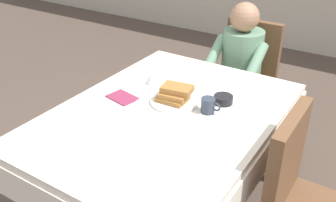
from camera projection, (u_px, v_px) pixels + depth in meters
dining_table_main at (166, 126)px, 2.12m from camera, size 1.12×1.52×0.74m
chair_diner at (246, 73)px, 3.04m from camera, size 0.44×0.45×0.93m
diner_person at (240, 63)px, 2.86m from camera, size 0.40×0.43×1.12m
chair_right_side at (302, 195)px, 1.81m from camera, size 0.45×0.44×0.93m
plate_breakfast at (175, 101)px, 2.17m from camera, size 0.28×0.28×0.02m
breakfast_stack at (175, 94)px, 2.14m from camera, size 0.19×0.16×0.09m
cup_coffee at (208, 105)px, 2.06m from camera, size 0.11×0.08×0.08m
bowl_butter at (223, 99)px, 2.16m from camera, size 0.11×0.11×0.04m
syrup_pitcher at (152, 78)px, 2.37m from camera, size 0.08×0.08×0.07m
fork_left_of_plate at (145, 95)px, 2.25m from camera, size 0.01×0.18×0.00m
knife_right_of_plate at (202, 113)px, 2.07m from camera, size 0.03×0.20×0.00m
spoon_near_edge at (141, 126)px, 1.95m from camera, size 0.15×0.03×0.00m
napkin_folded at (122, 98)px, 2.21m from camera, size 0.19×0.15×0.01m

